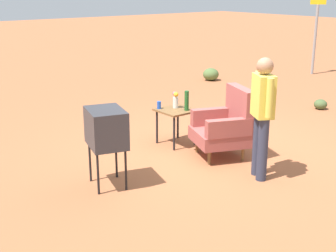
% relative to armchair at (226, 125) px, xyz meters
% --- Properties ---
extents(ground_plane, '(60.00, 60.00, 0.00)m').
position_rel_armchair_xyz_m(ground_plane, '(-0.23, 0.05, -0.50)').
color(ground_plane, '#A05B38').
extents(armchair, '(1.00, 1.01, 1.06)m').
position_rel_armchair_xyz_m(armchair, '(0.00, 0.00, 0.00)').
color(armchair, brown).
rests_on(armchair, ground).
extents(side_table, '(0.56, 0.56, 0.59)m').
position_rel_armchair_xyz_m(side_table, '(-0.91, -0.24, 0.01)').
color(side_table, black).
rests_on(side_table, ground).
extents(tv_on_stand, '(0.70, 0.59, 1.03)m').
position_rel_armchair_xyz_m(tv_on_stand, '(-0.17, -1.99, 0.28)').
color(tv_on_stand, black).
rests_on(tv_on_stand, ground).
extents(person_standing, '(0.50, 0.37, 1.64)m').
position_rel_armchair_xyz_m(person_standing, '(0.87, -0.24, 0.44)').
color(person_standing, '#2D3347').
rests_on(person_standing, ground).
extents(road_sign, '(0.33, 0.33, 2.44)m').
position_rel_armchair_xyz_m(road_sign, '(-3.29, 6.95, 0.88)').
color(road_sign, gray).
rests_on(road_sign, ground).
extents(bottle_wine_green, '(0.07, 0.07, 0.32)m').
position_rel_armchair_xyz_m(bottle_wine_green, '(-0.76, -0.14, 0.25)').
color(bottle_wine_green, '#1E5623').
rests_on(bottle_wine_green, side_table).
extents(soda_can_blue, '(0.07, 0.07, 0.12)m').
position_rel_armchair_xyz_m(soda_can_blue, '(-1.12, -0.43, 0.15)').
color(soda_can_blue, blue).
rests_on(soda_can_blue, side_table).
extents(flower_vase, '(0.15, 0.10, 0.27)m').
position_rel_armchair_xyz_m(flower_vase, '(-0.99, -0.18, 0.24)').
color(flower_vase, silver).
rests_on(flower_vase, side_table).
extents(shrub_near, '(0.27, 0.27, 0.21)m').
position_rel_armchair_xyz_m(shrub_near, '(-0.74, 3.59, -0.39)').
color(shrub_near, '#475B33').
rests_on(shrub_near, ground).
extents(shrub_mid, '(0.44, 0.44, 0.34)m').
position_rel_armchair_xyz_m(shrub_mid, '(-4.46, 3.93, -0.33)').
color(shrub_mid, '#516B38').
rests_on(shrub_mid, ground).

